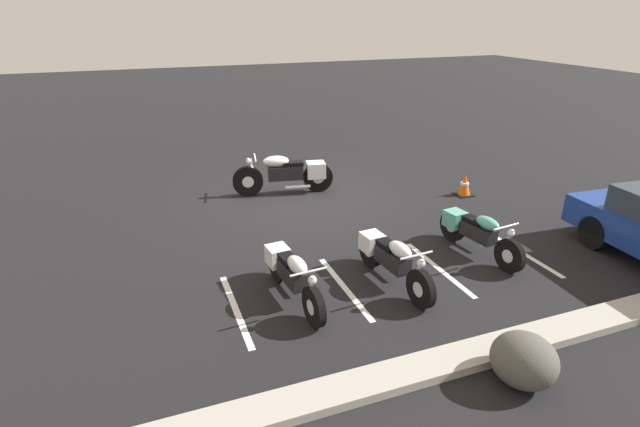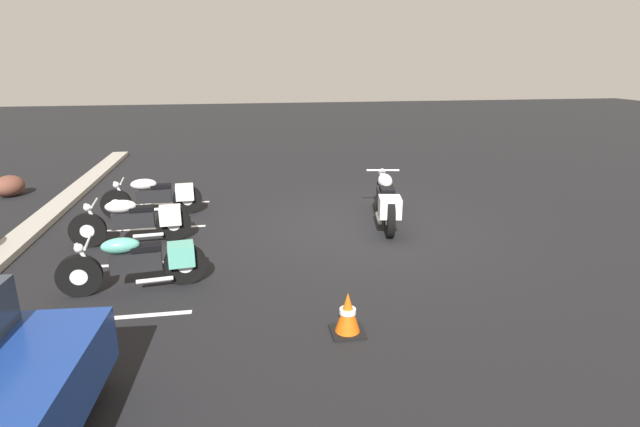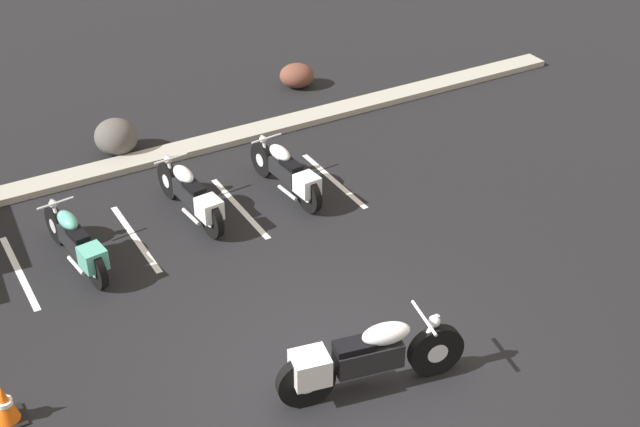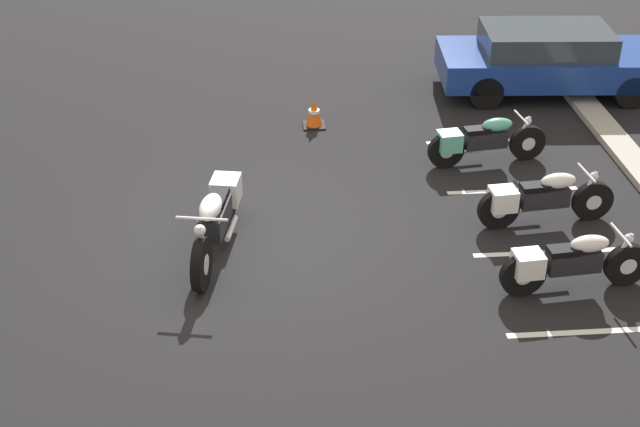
% 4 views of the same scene
% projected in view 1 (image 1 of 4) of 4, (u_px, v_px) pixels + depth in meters
% --- Properties ---
extents(ground, '(60.00, 60.00, 0.00)m').
position_uv_depth(ground, '(299.00, 198.00, 12.02)').
color(ground, black).
extents(motorcycle_white_featured, '(2.43, 0.86, 0.97)m').
position_uv_depth(motorcycle_white_featured, '(288.00, 173.00, 12.15)').
color(motorcycle_white_featured, black).
rests_on(motorcycle_white_featured, ground).
extents(parked_bike_0, '(0.62, 2.04, 0.80)m').
position_uv_depth(parked_bike_0, '(476.00, 232.00, 9.20)').
color(parked_bike_0, black).
rests_on(parked_bike_0, ground).
extents(parked_bike_1, '(0.59, 2.08, 0.82)m').
position_uv_depth(parked_bike_1, '(391.00, 258.00, 8.21)').
color(parked_bike_1, black).
rests_on(parked_bike_1, ground).
extents(parked_bike_2, '(0.58, 2.06, 0.81)m').
position_uv_depth(parked_bike_2, '(291.00, 273.00, 7.75)').
color(parked_bike_2, black).
rests_on(parked_bike_2, ground).
extents(concrete_curb, '(18.00, 0.50, 0.12)m').
position_uv_depth(concrete_curb, '(458.00, 359.00, 6.44)').
color(concrete_curb, '#A8A399').
rests_on(concrete_curb, ground).
extents(landscape_rock_1, '(0.95, 0.98, 0.66)m').
position_uv_depth(landscape_rock_1, '(524.00, 360.00, 6.00)').
color(landscape_rock_1, '#514E49').
rests_on(landscape_rock_1, ground).
extents(traffic_cone, '(0.40, 0.40, 0.53)m').
position_uv_depth(traffic_cone, '(465.00, 185.00, 12.12)').
color(traffic_cone, black).
rests_on(traffic_cone, ground).
extents(stall_line_0, '(0.10, 2.10, 0.00)m').
position_uv_depth(stall_line_0, '(521.00, 252.00, 9.38)').
color(stall_line_0, white).
rests_on(stall_line_0, ground).
extents(stall_line_1, '(0.10, 2.10, 0.00)m').
position_uv_depth(stall_line_1, '(439.00, 268.00, 8.78)').
color(stall_line_1, white).
rests_on(stall_line_1, ground).
extents(stall_line_2, '(0.10, 2.10, 0.00)m').
position_uv_depth(stall_line_2, '(345.00, 287.00, 8.19)').
color(stall_line_2, white).
rests_on(stall_line_2, ground).
extents(stall_line_3, '(0.10, 2.10, 0.00)m').
position_uv_depth(stall_line_3, '(236.00, 309.00, 7.59)').
color(stall_line_3, white).
rests_on(stall_line_3, ground).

